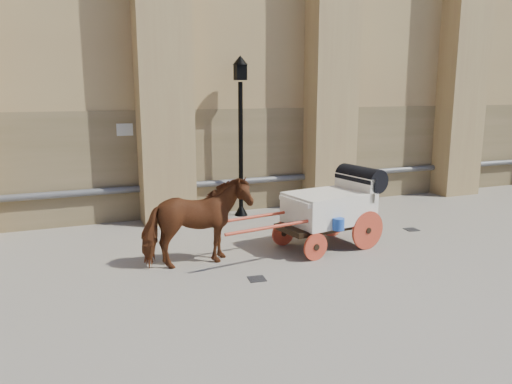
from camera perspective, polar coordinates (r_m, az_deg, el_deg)
name	(u,v)px	position (r m, az deg, el deg)	size (l,w,h in m)	color
ground	(250,256)	(10.89, -0.70, -7.33)	(90.00, 90.00, 0.00)	slate
horse	(196,223)	(10.13, -6.82, -3.50)	(0.98, 2.15, 1.81)	brown
carriage	(334,205)	(11.48, 8.88, -1.47)	(4.20, 1.72, 1.79)	black
street_lamp	(241,132)	(13.94, -1.76, 6.84)	(0.42, 0.42, 4.44)	black
drain_grate_near	(257,279)	(9.62, 0.09, -9.90)	(0.32, 0.32, 0.01)	black
drain_grate_far	(412,230)	(13.46, 17.35, -4.12)	(0.32, 0.32, 0.01)	black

